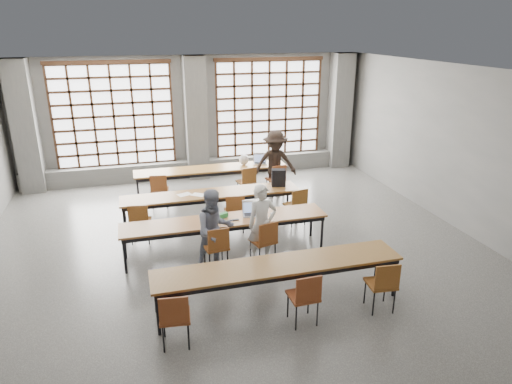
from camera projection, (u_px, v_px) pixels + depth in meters
floor at (239, 256)px, 8.94m from camera, size 11.00×11.00×0.00m
ceiling at (237, 73)px, 7.74m from camera, size 11.00×11.00×0.00m
wall_back at (195, 117)px, 13.31m from camera, size 10.00×0.00×10.00m
wall_right at (469, 152)px, 9.59m from camera, size 0.00×11.00×11.00m
column_left at (25, 127)px, 11.93m from camera, size 0.60×0.55×3.50m
column_mid at (196, 119)px, 13.06m from camera, size 0.60×0.55×3.50m
column_right at (340, 111)px, 14.19m from camera, size 0.60×0.55×3.50m
window_left at (114, 116)px, 12.63m from camera, size 3.32×0.12×3.00m
window_right at (269, 109)px, 13.76m from camera, size 3.32×0.12×3.00m
sill_ledge at (198, 168)px, 13.65m from camera, size 9.80×0.35×0.50m
desk_row_a at (211, 170)px, 12.03m from camera, size 4.00×0.70×0.73m
desk_row_b at (212, 195)px, 10.24m from camera, size 4.00×0.70×0.73m
desk_row_c at (225, 222)px, 8.85m from camera, size 4.00×0.70×0.73m
desk_row_d at (279, 268)px, 7.19m from camera, size 4.00×0.70×0.73m
chair_back_left at (159, 187)px, 11.15m from camera, size 0.48×0.48×0.88m
chair_back_mid at (247, 180)px, 11.71m from camera, size 0.49×0.49×0.88m
chair_back_right at (277, 177)px, 11.91m from camera, size 0.49×0.49×0.88m
chair_mid_left at (139, 219)px, 9.31m from camera, size 0.48×0.48×0.88m
chair_mid_centre at (235, 209)px, 9.82m from camera, size 0.47×0.47×0.88m
chair_mid_right at (297, 203)px, 10.17m from camera, size 0.49×0.49×0.88m
chair_front_left at (217, 244)px, 8.25m from camera, size 0.46×0.47×0.88m
chair_front_right at (265, 238)px, 8.48m from camera, size 0.51×0.51×0.88m
chair_near_left at (175, 314)px, 6.23m from camera, size 0.46×0.47×0.88m
chair_near_mid at (305, 294)px, 6.71m from camera, size 0.43×0.44×0.88m
chair_near_right at (383, 281)px, 7.04m from camera, size 0.46×0.46×0.88m
student_male at (262, 224)px, 8.51m from camera, size 0.58×0.39×1.54m
student_female at (215, 230)px, 8.28m from camera, size 0.83×0.69×1.53m
student_back at (275, 164)px, 11.91m from camera, size 1.20×0.80×1.73m
laptop_front at (252, 211)px, 9.04m from camera, size 0.40×0.36×0.26m
laptop_back at (260, 161)px, 12.43m from camera, size 0.42×0.38×0.26m
mouse at (272, 214)px, 9.04m from camera, size 0.10×0.07×0.04m
green_box at (222, 216)px, 8.87m from camera, size 0.26×0.19×0.09m
phone at (235, 220)px, 8.78m from camera, size 0.13×0.06×0.01m
paper_sheet_a at (184, 194)px, 10.12m from camera, size 0.35×0.30×0.00m
paper_sheet_b at (198, 195)px, 10.10m from camera, size 0.36×0.34×0.00m
backpack at (279, 178)px, 10.60m from camera, size 0.36×0.27×0.40m
plastic_bag at (244, 160)px, 12.23m from camera, size 0.28×0.24×0.29m
red_pouch at (175, 313)px, 6.32m from camera, size 0.21×0.14×0.06m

